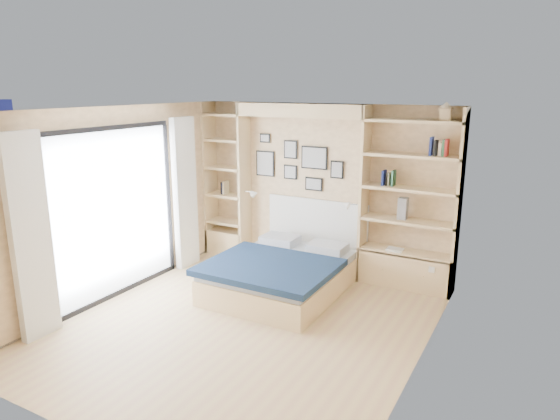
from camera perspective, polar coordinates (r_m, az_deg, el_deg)
The scene contains 8 objects.
ground at distance 6.07m, azimuth -4.13°, elevation -12.96°, with size 4.50×4.50×0.00m, color tan.
room_shell at distance 7.11m, azimuth -0.26°, elevation 0.44°, with size 4.50×4.50×4.50m.
bed at distance 6.86m, azimuth 0.23°, elevation -7.15°, with size 1.65×2.16×1.07m.
photo_gallery at distance 7.64m, azimuth 1.86°, elevation 5.43°, with size 1.48×0.02×0.82m.
reading_lamps at distance 7.47m, azimuth 2.09°, elevation 1.30°, with size 1.92×0.12×0.15m.
shelf_decor at distance 6.93m, azimuth 12.69°, elevation 4.90°, with size 3.54×0.23×2.03m.
deck at distance 8.43m, azimuth -25.31°, elevation -6.39°, with size 3.20×4.00×0.05m, color brown.
deck_chair at distance 8.02m, azimuth -25.39°, elevation -5.00°, with size 0.55×0.75×0.67m.
Camera 1 is at (2.96, -4.52, 2.76)m, focal length 32.00 mm.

